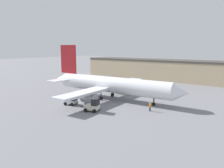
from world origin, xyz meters
TOP-DOWN VIEW (x-y plane):
  - ground_plane at (0.00, 0.00)m, footprint 400.00×400.00m
  - terminal_building at (-0.82, 38.57)m, footprint 71.64×12.12m
  - airplane at (-1.05, -0.06)m, footprint 36.65×31.43m
  - ground_crew_worker at (11.83, -3.58)m, footprint 0.38×0.38m
  - baggage_tug at (3.14, -10.26)m, footprint 3.13×2.83m
  - belt_loader_truck at (-3.80, -9.36)m, footprint 2.79×2.52m

SIDE VIEW (x-z plane):
  - ground_plane at x=0.00m, z-range 0.00..0.00m
  - ground_crew_worker at x=11.83m, z-range 0.06..1.80m
  - belt_loader_truck at x=-3.80m, z-range -0.05..1.96m
  - baggage_tug at x=3.14m, z-range -0.13..2.42m
  - airplane at x=-1.05m, z-range -2.97..9.82m
  - terminal_building at x=-0.82m, z-range 0.01..7.60m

